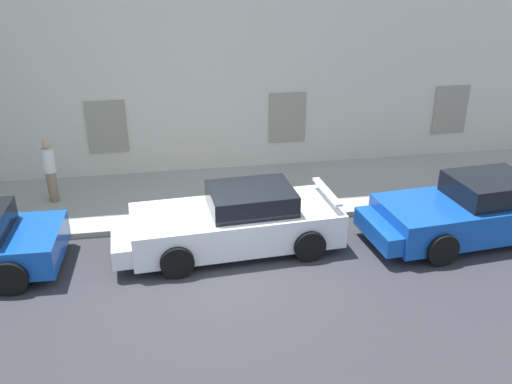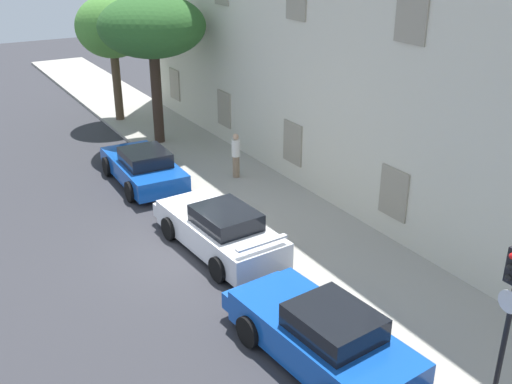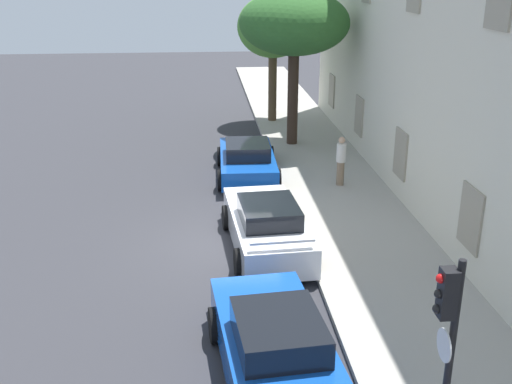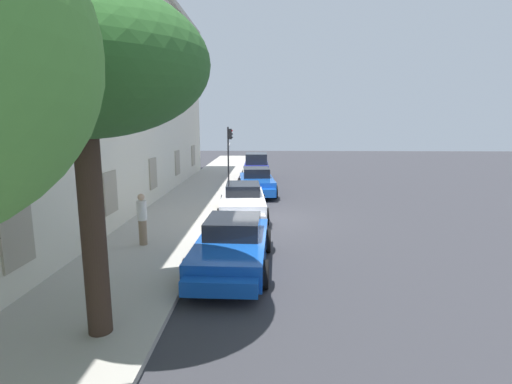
{
  "view_description": "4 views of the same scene",
  "coord_description": "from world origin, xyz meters",
  "px_view_note": "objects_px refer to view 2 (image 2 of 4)",
  "views": [
    {
      "loc": [
        -1.0,
        -9.8,
        6.24
      ],
      "look_at": [
        0.87,
        0.96,
        1.32
      ],
      "focal_mm": 38.38,
      "sensor_mm": 36.0,
      "label": 1
    },
    {
      "loc": [
        14.04,
        -6.0,
        8.49
      ],
      "look_at": [
        0.48,
        2.1,
        1.59
      ],
      "focal_mm": 41.82,
      "sensor_mm": 36.0,
      "label": 2
    },
    {
      "loc": [
        15.06,
        -0.68,
        7.07
      ],
      "look_at": [
        -1.36,
        0.8,
        0.95
      ],
      "focal_mm": 42.52,
      "sensor_mm": 36.0,
      "label": 3
    },
    {
      "loc": [
        -15.9,
        -0.11,
        4.05
      ],
      "look_at": [
        -1.34,
        0.31,
        1.42
      ],
      "focal_mm": 27.03,
      "sensor_mm": 36.0,
      "label": 4
    }
  ],
  "objects_px": {
    "sportscar_yellow_flank": "(217,228)",
    "pedestrian_admiring": "(236,155)",
    "sportscar_white_middle": "(317,333)",
    "sportscar_red_lead": "(142,166)",
    "traffic_light": "(510,299)",
    "tree_near_kerb": "(112,28)",
    "tree_midblock": "(152,27)"
  },
  "relations": [
    {
      "from": "sportscar_yellow_flank",
      "to": "pedestrian_admiring",
      "type": "xyz_separation_m",
      "value": [
        -4.23,
        2.99,
        0.38
      ]
    },
    {
      "from": "sportscar_white_middle",
      "to": "sportscar_red_lead",
      "type": "bearing_deg",
      "value": 178.01
    },
    {
      "from": "sportscar_red_lead",
      "to": "pedestrian_admiring",
      "type": "relative_size",
      "value": 2.9
    },
    {
      "from": "sportscar_yellow_flank",
      "to": "sportscar_white_middle",
      "type": "xyz_separation_m",
      "value": [
        5.49,
        -0.44,
        0.02
      ]
    },
    {
      "from": "traffic_light",
      "to": "sportscar_yellow_flank",
      "type": "bearing_deg",
      "value": -170.75
    },
    {
      "from": "sportscar_red_lead",
      "to": "pedestrian_admiring",
      "type": "height_order",
      "value": "pedestrian_admiring"
    },
    {
      "from": "traffic_light",
      "to": "pedestrian_admiring",
      "type": "xyz_separation_m",
      "value": [
        -12.77,
        1.6,
        -1.61
      ]
    },
    {
      "from": "sportscar_yellow_flank",
      "to": "tree_near_kerb",
      "type": "xyz_separation_m",
      "value": [
        -13.67,
        1.77,
        3.86
      ]
    },
    {
      "from": "sportscar_red_lead",
      "to": "sportscar_white_middle",
      "type": "bearing_deg",
      "value": -1.99
    },
    {
      "from": "tree_near_kerb",
      "to": "tree_midblock",
      "type": "height_order",
      "value": "tree_midblock"
    },
    {
      "from": "tree_midblock",
      "to": "tree_near_kerb",
      "type": "bearing_deg",
      "value": -175.16
    },
    {
      "from": "tree_near_kerb",
      "to": "pedestrian_admiring",
      "type": "height_order",
      "value": "tree_near_kerb"
    },
    {
      "from": "tree_near_kerb",
      "to": "pedestrian_admiring",
      "type": "relative_size",
      "value": 3.46
    },
    {
      "from": "tree_midblock",
      "to": "traffic_light",
      "type": "height_order",
      "value": "tree_midblock"
    },
    {
      "from": "sportscar_red_lead",
      "to": "tree_midblock",
      "type": "bearing_deg",
      "value": 148.99
    },
    {
      "from": "sportscar_yellow_flank",
      "to": "tree_midblock",
      "type": "distance_m",
      "value": 10.68
    },
    {
      "from": "sportscar_red_lead",
      "to": "tree_near_kerb",
      "type": "height_order",
      "value": "tree_near_kerb"
    },
    {
      "from": "sportscar_yellow_flank",
      "to": "tree_near_kerb",
      "type": "distance_m",
      "value": 14.31
    },
    {
      "from": "sportscar_red_lead",
      "to": "tree_near_kerb",
      "type": "xyz_separation_m",
      "value": [
        -7.76,
        1.81,
        3.87
      ]
    },
    {
      "from": "tree_near_kerb",
      "to": "tree_midblock",
      "type": "relative_size",
      "value": 0.94
    },
    {
      "from": "tree_near_kerb",
      "to": "pedestrian_admiring",
      "type": "bearing_deg",
      "value": 7.36
    },
    {
      "from": "sportscar_yellow_flank",
      "to": "sportscar_white_middle",
      "type": "height_order",
      "value": "sportscar_white_middle"
    },
    {
      "from": "pedestrian_admiring",
      "to": "tree_midblock",
      "type": "bearing_deg",
      "value": -170.68
    },
    {
      "from": "sportscar_red_lead",
      "to": "traffic_light",
      "type": "relative_size",
      "value": 1.34
    },
    {
      "from": "tree_near_kerb",
      "to": "traffic_light",
      "type": "height_order",
      "value": "tree_near_kerb"
    },
    {
      "from": "traffic_light",
      "to": "pedestrian_admiring",
      "type": "relative_size",
      "value": 2.17
    },
    {
      "from": "tree_midblock",
      "to": "sportscar_yellow_flank",
      "type": "bearing_deg",
      "value": -12.56
    },
    {
      "from": "sportscar_yellow_flank",
      "to": "tree_midblock",
      "type": "height_order",
      "value": "tree_midblock"
    },
    {
      "from": "tree_near_kerb",
      "to": "traffic_light",
      "type": "bearing_deg",
      "value": -0.98
    },
    {
      "from": "traffic_light",
      "to": "sportscar_red_lead",
      "type": "bearing_deg",
      "value": -174.32
    },
    {
      "from": "sportscar_white_middle",
      "to": "tree_near_kerb",
      "type": "height_order",
      "value": "tree_near_kerb"
    },
    {
      "from": "sportscar_red_lead",
      "to": "sportscar_white_middle",
      "type": "xyz_separation_m",
      "value": [
        11.4,
        -0.4,
        0.03
      ]
    }
  ]
}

